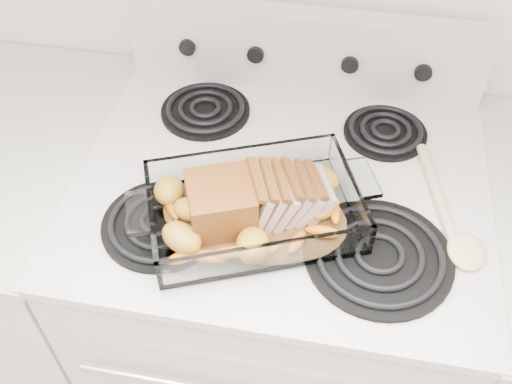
% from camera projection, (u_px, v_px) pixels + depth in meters
% --- Properties ---
extents(electric_range, '(0.78, 0.70, 1.12)m').
position_uv_depth(electric_range, '(276.00, 303.00, 1.42)').
color(electric_range, silver).
rests_on(electric_range, ground).
extents(counter_left, '(0.58, 0.68, 0.93)m').
position_uv_depth(counter_left, '(29.00, 266.00, 1.52)').
color(counter_left, silver).
rests_on(counter_left, ground).
extents(baking_dish, '(0.35, 0.23, 0.07)m').
position_uv_depth(baking_dish, '(254.00, 212.00, 0.99)').
color(baking_dish, white).
rests_on(baking_dish, electric_range).
extents(pork_roast, '(0.25, 0.11, 0.09)m').
position_uv_depth(pork_roast, '(245.00, 199.00, 0.97)').
color(pork_roast, brown).
rests_on(pork_roast, baking_dish).
extents(roast_vegetables, '(0.36, 0.20, 0.04)m').
position_uv_depth(roast_vegetables, '(256.00, 193.00, 1.01)').
color(roast_vegetables, '#EB6900').
rests_on(roast_vegetables, baking_dish).
extents(wooden_spoon, '(0.11, 0.29, 0.02)m').
position_uv_depth(wooden_spoon, '(452.00, 223.00, 1.00)').
color(wooden_spoon, beige).
rests_on(wooden_spoon, electric_range).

